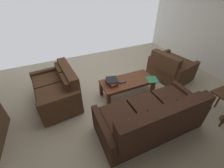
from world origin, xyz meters
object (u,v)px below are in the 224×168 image
(sofa_main, at_px, (152,118))
(loveseat_near, at_px, (58,89))
(loose_magazine, at_px, (152,79))
(book_stack, at_px, (112,82))
(coffee_table, at_px, (127,83))
(armchair_side, at_px, (170,67))
(tv_remote, at_px, (122,82))

(sofa_main, xyz_separation_m, loveseat_near, (1.37, -1.47, -0.01))
(loveseat_near, height_order, loose_magazine, loveseat_near)
(loose_magazine, bearing_deg, book_stack, -0.64)
(loveseat_near, height_order, coffee_table, loveseat_near)
(coffee_table, height_order, armchair_side, armchair_side)
(tv_remote, bearing_deg, loose_magazine, 165.74)
(loveseat_near, bearing_deg, tv_remote, 163.42)
(sofa_main, height_order, tv_remote, sofa_main)
(sofa_main, bearing_deg, armchair_side, -140.85)
(loveseat_near, xyz_separation_m, armchair_side, (-2.87, 0.24, -0.01))
(tv_remote, xyz_separation_m, loose_magazine, (-0.68, 0.17, -0.01))
(coffee_table, relative_size, armchair_side, 1.08)
(armchair_side, relative_size, book_stack, 3.34)
(coffee_table, xyz_separation_m, armchair_side, (-1.38, -0.13, 0.01))
(loveseat_near, relative_size, armchair_side, 1.13)
(sofa_main, relative_size, coffee_table, 1.50)
(coffee_table, bearing_deg, armchair_side, -174.45)
(loveseat_near, xyz_separation_m, tv_remote, (-1.35, 0.40, 0.06))
(book_stack, xyz_separation_m, tv_remote, (-0.23, 0.05, -0.05))
(loveseat_near, xyz_separation_m, coffee_table, (-1.50, 0.38, -0.01))
(coffee_table, relative_size, loose_magazine, 4.70)
(armchair_side, relative_size, tv_remote, 6.85)
(sofa_main, distance_m, book_stack, 1.15)
(coffee_table, distance_m, tv_remote, 0.17)
(sofa_main, distance_m, loveseat_near, 2.01)
(armchair_side, height_order, tv_remote, armchair_side)
(coffee_table, distance_m, loose_magazine, 0.57)
(coffee_table, relative_size, tv_remote, 7.40)
(coffee_table, xyz_separation_m, loose_magazine, (-0.53, 0.20, 0.07))
(book_stack, bearing_deg, armchair_side, -176.50)
(coffee_table, height_order, book_stack, book_stack)
(sofa_main, xyz_separation_m, book_stack, (0.25, -1.12, 0.11))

